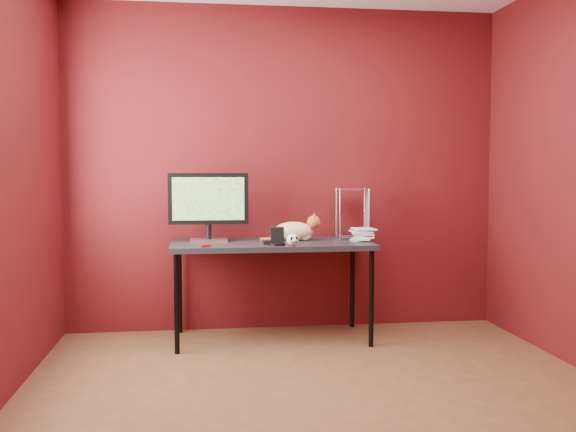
{
  "coord_description": "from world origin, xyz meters",
  "views": [
    {
      "loc": [
        -0.66,
        -3.42,
        1.28
      ],
      "look_at": [
        -0.05,
        1.15,
        0.96
      ],
      "focal_mm": 40.0,
      "sensor_mm": 36.0,
      "label": 1
    }
  ],
  "objects": [
    {
      "name": "skull_mug",
      "position": [
        -0.03,
        1.08,
        0.79
      ],
      "size": [
        0.09,
        0.09,
        0.09
      ],
      "rotation": [
        0.0,
        0.0,
        0.18
      ],
      "color": "white",
      "rests_on": "desk"
    },
    {
      "name": "black_gadget",
      "position": [
        -0.2,
        1.18,
        0.76
      ],
      "size": [
        0.06,
        0.04,
        0.03
      ],
      "primitive_type": "cube",
      "rotation": [
        0.0,
        0.0,
        -0.28
      ],
      "color": "black",
      "rests_on": "desk"
    },
    {
      "name": "monitor",
      "position": [
        -0.62,
        1.42,
        1.04
      ],
      "size": [
        0.6,
        0.19,
        0.52
      ],
      "rotation": [
        0.0,
        0.0,
        -0.01
      ],
      "color": "silver",
      "rests_on": "desk"
    },
    {
      "name": "pocket_knife",
      "position": [
        -0.65,
        1.08,
        0.76
      ],
      "size": [
        0.08,
        0.05,
        0.02
      ],
      "primitive_type": "cube",
      "rotation": [
        0.0,
        0.0,
        0.44
      ],
      "color": "#960B0D",
      "rests_on": "desk"
    },
    {
      "name": "cat",
      "position": [
        0.03,
        1.43,
        0.82
      ],
      "size": [
        0.46,
        0.23,
        0.21
      ],
      "rotation": [
        0.0,
        0.0,
        -0.23
      ],
      "color": "orange",
      "rests_on": "desk"
    },
    {
      "name": "book_stack",
      "position": [
        0.48,
        1.39,
        1.28
      ],
      "size": [
        0.22,
        0.25,
        1.05
      ],
      "rotation": [
        0.0,
        0.0,
        -0.14
      ],
      "color": "beige",
      "rests_on": "desk"
    },
    {
      "name": "washer",
      "position": [
        -0.16,
        1.19,
        0.75
      ],
      "size": [
        0.05,
        0.05,
        0.0
      ],
      "primitive_type": "cylinder",
      "color": "silver",
      "rests_on": "desk"
    },
    {
      "name": "room",
      "position": [
        0.0,
        0.0,
        1.45
      ],
      "size": [
        3.52,
        3.52,
        2.61
      ],
      "color": "brown",
      "rests_on": "ground"
    },
    {
      "name": "desk",
      "position": [
        -0.15,
        1.37,
        0.7
      ],
      "size": [
        1.5,
        0.7,
        0.75
      ],
      "color": "black",
      "rests_on": "ground"
    },
    {
      "name": "wire_rack",
      "position": [
        0.52,
        1.55,
        0.95
      ],
      "size": [
        0.24,
        0.2,
        0.4
      ],
      "rotation": [
        0.0,
        0.0,
        -0.06
      ],
      "color": "silver",
      "rests_on": "desk"
    },
    {
      "name": "speaker",
      "position": [
        -0.13,
        1.12,
        0.81
      ],
      "size": [
        0.11,
        0.11,
        0.13
      ],
      "rotation": [
        0.0,
        0.0,
        -0.07
      ],
      "color": "black",
      "rests_on": "desk"
    }
  ]
}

